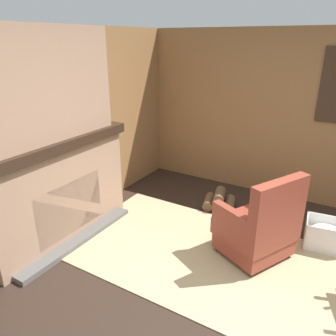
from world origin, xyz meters
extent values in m
plane|color=#2D2119|center=(0.00, 0.00, 0.00)|extent=(14.00, 14.00, 0.00)
cube|color=olive|center=(-2.50, 0.00, 1.19)|extent=(0.06, 5.53, 2.38)
cube|color=olive|center=(0.00, 2.50, 1.19)|extent=(5.53, 0.06, 2.38)
cube|color=#9E7A60|center=(-2.28, 0.00, 0.55)|extent=(0.38, 1.84, 1.11)
cube|color=black|center=(-2.13, 0.00, 0.43)|extent=(0.08, 0.95, 0.62)
cube|color=#565451|center=(-2.01, 0.00, 0.03)|extent=(0.16, 1.65, 0.06)
cube|color=black|center=(-2.28, 0.00, 1.16)|extent=(0.48, 1.94, 0.11)
cube|color=#9E7A60|center=(-2.28, 0.00, 1.79)|extent=(0.33, 1.62, 1.14)
cube|color=tan|center=(-0.41, 0.52, 0.01)|extent=(3.53, 1.74, 0.01)
cube|color=brown|center=(-0.20, 0.81, 0.18)|extent=(0.84, 0.87, 0.24)
cube|color=brown|center=(-0.20, 0.81, 0.33)|extent=(0.88, 0.91, 0.18)
cube|color=brown|center=(0.03, 0.70, 0.70)|extent=(0.42, 0.68, 0.56)
cube|color=brown|center=(-0.36, 0.55, 0.52)|extent=(0.55, 0.33, 0.20)
cube|color=brown|center=(-0.09, 1.09, 0.52)|extent=(0.55, 0.33, 0.20)
cylinder|color=#332319|center=(-0.56, 0.67, 0.03)|extent=(0.07, 0.07, 0.06)
cylinder|color=#332319|center=(-0.31, 1.18, 0.03)|extent=(0.07, 0.07, 0.06)
cylinder|color=#332319|center=(-0.10, 0.45, 0.03)|extent=(0.07, 0.07, 0.06)
cylinder|color=#332319|center=(0.15, 0.95, 0.03)|extent=(0.07, 0.07, 0.06)
cylinder|color=brown|center=(-1.07, 1.59, 0.07)|extent=(0.23, 0.37, 0.14)
cylinder|color=brown|center=(-0.94, 1.63, 0.07)|extent=(0.23, 0.37, 0.14)
cylinder|color=brown|center=(-0.80, 1.67, 0.07)|extent=(0.23, 0.37, 0.14)
cylinder|color=brown|center=(-0.94, 1.63, 0.19)|extent=(0.23, 0.37, 0.14)
cube|color=white|center=(0.45, 1.36, 0.01)|extent=(0.47, 0.40, 0.01)
cube|color=white|center=(0.25, 1.34, 0.16)|extent=(0.06, 0.34, 0.33)
cube|color=white|center=(0.43, 1.53, 0.16)|extent=(0.43, 0.07, 0.33)
cube|color=white|center=(0.48, 1.20, 0.16)|extent=(0.43, 0.07, 0.33)
ellipsoid|color=white|center=(0.45, 1.36, 0.18)|extent=(0.38, 0.32, 0.20)
cube|color=black|center=(-2.31, 0.80, 1.30)|extent=(0.14, 0.22, 0.15)
cube|color=silver|center=(-2.24, 0.80, 1.30)|extent=(0.01, 0.04, 0.02)
camera|label=1|loc=(0.54, -2.26, 2.22)|focal=35.00mm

